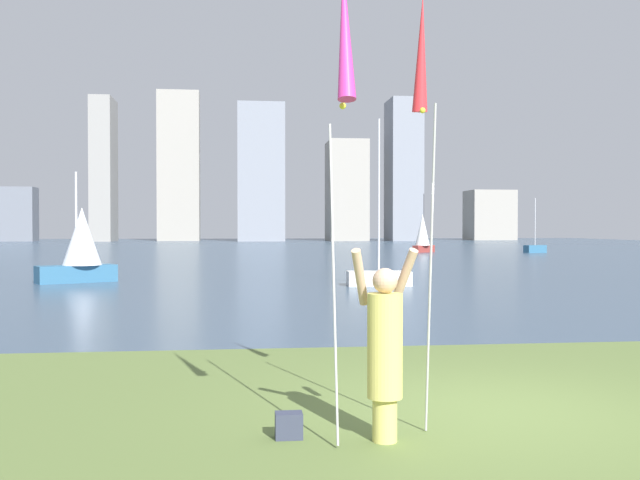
# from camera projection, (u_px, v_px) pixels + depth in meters

# --- Properties ---
(ground) EXTENTS (120.00, 138.00, 0.12)m
(ground) POSITION_uv_depth(u_px,v_px,m) (275.00, 253.00, 58.58)
(ground) COLOR #5B7038
(person) EXTENTS (0.68, 0.51, 1.87)m
(person) POSITION_uv_depth(u_px,v_px,m) (385.00, 346.00, 6.76)
(person) COLOR #D8CC66
(person) RESTS_ON ground
(kite_flag_left) EXTENTS (0.16, 1.24, 4.42)m
(kite_flag_left) POSITION_uv_depth(u_px,v_px,m) (344.00, 42.00, 6.09)
(kite_flag_left) COLOR #B2B2B7
(kite_flag_left) RESTS_ON ground
(kite_flag_right) EXTENTS (0.16, 0.69, 4.46)m
(kite_flag_right) POSITION_uv_depth(u_px,v_px,m) (422.00, 66.00, 7.23)
(kite_flag_right) COLOR #B2B2B7
(kite_flag_right) RESTS_ON ground
(bag) EXTENTS (0.27, 0.19, 0.25)m
(bag) POSITION_uv_depth(u_px,v_px,m) (289.00, 425.00, 6.86)
(bag) COLOR #33384C
(bag) RESTS_ON ground
(sailboat_3) EXTENTS (2.27, 1.07, 5.89)m
(sailboat_3) POSITION_uv_depth(u_px,v_px,m) (379.00, 277.00, 24.80)
(sailboat_3) COLOR silver
(sailboat_3) RESTS_ON ground
(sailboat_5) EXTENTS (2.17, 1.96, 4.81)m
(sailboat_5) POSITION_uv_depth(u_px,v_px,m) (423.00, 233.00, 57.36)
(sailboat_5) COLOR maroon
(sailboat_5) RESTS_ON ground
(sailboat_7) EXTENTS (2.94, 2.17, 4.14)m
(sailboat_7) POSITION_uv_depth(u_px,v_px,m) (80.00, 247.00, 26.31)
(sailboat_7) COLOR #2D6084
(sailboat_7) RESTS_ON ground
(sailboat_8) EXTENTS (1.98, 1.25, 4.44)m
(sailboat_8) POSITION_uv_depth(u_px,v_px,m) (535.00, 248.00, 56.79)
(sailboat_8) COLOR #2D6084
(sailboat_8) RESTS_ON ground
(skyline_tower_0) EXTENTS (7.42, 3.42, 7.92)m
(skyline_tower_0) POSITION_uv_depth(u_px,v_px,m) (9.00, 214.00, 102.37)
(skyline_tower_0) COLOR slate
(skyline_tower_0) RESTS_ON ground
(skyline_tower_1) EXTENTS (3.04, 6.54, 20.89)m
(skyline_tower_1) POSITION_uv_depth(u_px,v_px,m) (104.00, 170.00, 102.60)
(skyline_tower_1) COLOR gray
(skyline_tower_1) RESTS_ON ground
(skyline_tower_2) EXTENTS (6.21, 3.07, 22.41)m
(skyline_tower_2) POSITION_uv_depth(u_px,v_px,m) (179.00, 166.00, 105.11)
(skyline_tower_2) COLOR gray
(skyline_tower_2) RESTS_ON ground
(skyline_tower_3) EXTENTS (6.85, 6.94, 20.18)m
(skyline_tower_3) POSITION_uv_depth(u_px,v_px,m) (261.00, 173.00, 104.11)
(skyline_tower_3) COLOR gray
(skyline_tower_3) RESTS_ON ground
(skyline_tower_4) EXTENTS (5.76, 7.84, 15.16)m
(skyline_tower_4) POSITION_uv_depth(u_px,v_px,m) (347.00, 191.00, 107.08)
(skyline_tower_4) COLOR gray
(skyline_tower_4) RESTS_ON ground
(skyline_tower_5) EXTENTS (4.70, 6.59, 21.28)m
(skyline_tower_5) POSITION_uv_depth(u_px,v_px,m) (404.00, 171.00, 106.08)
(skyline_tower_5) COLOR gray
(skyline_tower_5) RESTS_ON ground
(skyline_tower_6) EXTENTS (7.08, 6.02, 8.00)m
(skyline_tower_6) POSITION_uv_depth(u_px,v_px,m) (490.00, 215.00, 113.57)
(skyline_tower_6) COLOR gray
(skyline_tower_6) RESTS_ON ground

